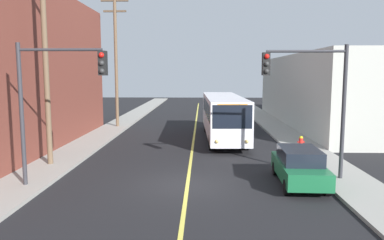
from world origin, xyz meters
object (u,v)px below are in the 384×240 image
object	(u,v)px
fire_hydrant	(301,142)
parked_car_green	(299,166)
utility_pole_near	(45,47)
traffic_signal_right_corner	(310,87)
utility_pole_mid	(116,55)
traffic_signal_left_corner	(57,87)
city_bus	(223,115)

from	to	relation	value
fire_hydrant	parked_car_green	bearing A→B (deg)	-105.13
parked_car_green	fire_hydrant	xyz separation A→B (m)	(1.93, 7.12, -0.26)
utility_pole_near	traffic_signal_right_corner	distance (m)	13.14
traffic_signal_right_corner	utility_pole_near	bearing A→B (deg)	169.63
utility_pole_near	fire_hydrant	distance (m)	15.87
utility_pole_near	traffic_signal_right_corner	bearing A→B (deg)	-10.37
utility_pole_mid	traffic_signal_left_corner	bearing A→B (deg)	-84.86
traffic_signal_right_corner	city_bus	bearing A→B (deg)	106.20
utility_pole_mid	utility_pole_near	bearing A→B (deg)	-91.45
fire_hydrant	traffic_signal_left_corner	bearing A→B (deg)	-147.06
utility_pole_mid	traffic_signal_right_corner	size ratio (longest dim) A/B	1.94
utility_pole_near	utility_pole_mid	xyz separation A→B (m)	(0.36, 14.17, 0.27)
utility_pole_mid	fire_hydrant	world-z (taller)	utility_pole_mid
city_bus	traffic_signal_right_corner	size ratio (longest dim) A/B	2.04
utility_pole_near	parked_car_green	bearing A→B (deg)	-13.28
traffic_signal_left_corner	fire_hydrant	bearing A→B (deg)	32.94
parked_car_green	traffic_signal_left_corner	distance (m)	10.93
city_bus	traffic_signal_left_corner	bearing A→B (deg)	-121.47
utility_pole_mid	traffic_signal_left_corner	distance (m)	18.10
city_bus	parked_car_green	size ratio (longest dim) A/B	2.74
parked_car_green	traffic_signal_right_corner	bearing A→B (deg)	49.20
utility_pole_mid	traffic_signal_left_corner	world-z (taller)	utility_pole_mid
traffic_signal_left_corner	utility_pole_near	bearing A→B (deg)	117.82
fire_hydrant	traffic_signal_right_corner	bearing A→B (deg)	-102.38
utility_pole_near	traffic_signal_left_corner	xyz separation A→B (m)	(1.97, -3.73, -1.91)
traffic_signal_right_corner	utility_pole_mid	bearing A→B (deg)	126.97
parked_car_green	traffic_signal_right_corner	size ratio (longest dim) A/B	0.74
utility_pole_mid	traffic_signal_right_corner	distance (m)	20.78
traffic_signal_right_corner	fire_hydrant	world-z (taller)	traffic_signal_right_corner
utility_pole_near	utility_pole_mid	distance (m)	14.18
city_bus	traffic_signal_left_corner	xyz separation A→B (m)	(-7.61, -12.44, 2.49)
city_bus	traffic_signal_right_corner	bearing A→B (deg)	-73.80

